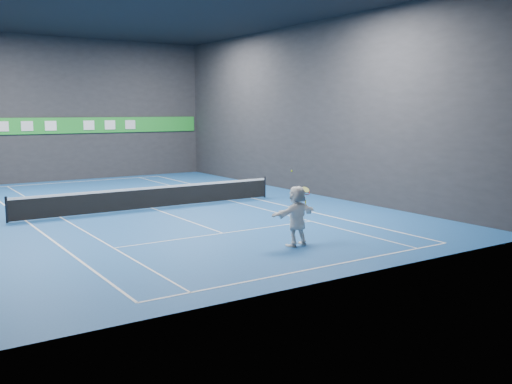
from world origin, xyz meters
TOP-DOWN VIEW (x-y plane):
  - ground at (0.00, 0.00)m, footprint 26.00×26.00m
  - ceiling at (0.00, 0.00)m, footprint 26.00×26.00m
  - wall_back at (0.00, 13.00)m, footprint 18.00×0.10m
  - wall_front at (0.00, -13.00)m, footprint 18.00×0.10m
  - wall_right at (9.00, 0.00)m, footprint 0.10×26.00m
  - baseline_near at (0.00, -11.89)m, footprint 10.98×0.08m
  - baseline_far at (0.00, 11.89)m, footprint 10.98×0.08m
  - sideline_doubles_left at (-5.49, 0.00)m, footprint 0.08×23.78m
  - sideline_doubles_right at (5.49, 0.00)m, footprint 0.08×23.78m
  - sideline_singles_left at (-4.11, 0.00)m, footprint 0.06×23.78m
  - sideline_singles_right at (4.11, 0.00)m, footprint 0.06×23.78m
  - service_line_near at (0.00, -6.40)m, footprint 8.23×0.06m
  - service_line_far at (0.00, 6.40)m, footprint 8.23×0.06m
  - center_service_line at (0.00, 0.00)m, footprint 0.06×12.80m
  - player at (1.08, -9.39)m, footprint 1.91×0.81m
  - tennis_ball at (1.02, -9.16)m, footprint 0.06×0.06m
  - tennis_net at (0.00, 0.00)m, footprint 12.50×0.10m
  - sponsor_banner at (0.00, 12.93)m, footprint 17.64×0.11m
  - tennis_racket at (1.47, -9.34)m, footprint 0.43×0.31m

SIDE VIEW (x-z plane):
  - ground at x=0.00m, z-range 0.00..0.00m
  - baseline_near at x=0.00m, z-range 0.00..0.01m
  - baseline_far at x=0.00m, z-range 0.00..0.01m
  - sideline_doubles_left at x=-5.49m, z-range 0.00..0.01m
  - sideline_doubles_right at x=5.49m, z-range 0.00..0.01m
  - sideline_singles_left at x=-4.11m, z-range 0.00..0.01m
  - sideline_singles_right at x=4.11m, z-range 0.00..0.01m
  - service_line_near at x=0.00m, z-range 0.00..0.01m
  - service_line_far at x=0.00m, z-range 0.00..0.01m
  - center_service_line at x=0.00m, z-range 0.00..0.01m
  - tennis_net at x=0.00m, z-range 0.00..1.07m
  - player at x=1.08m, z-range 0.00..2.00m
  - tennis_racket at x=1.47m, z-range 1.39..2.07m
  - tennis_ball at x=1.02m, z-range 2.43..2.50m
  - sponsor_banner at x=0.00m, z-range 3.00..4.00m
  - wall_back at x=0.00m, z-range 0.00..9.00m
  - wall_front at x=0.00m, z-range 0.00..9.00m
  - wall_right at x=9.00m, z-range 0.00..9.00m
  - ceiling at x=0.00m, z-range 9.00..9.00m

